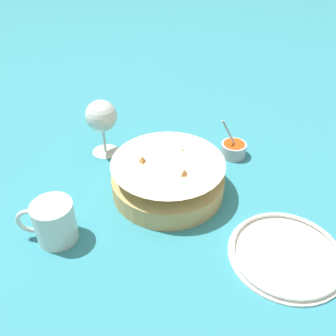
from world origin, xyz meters
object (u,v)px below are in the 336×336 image
beer_mug (54,223)px  side_plate (286,253)px  sauce_cup (234,149)px  food_basket (168,179)px  wine_glass (101,118)px

beer_mug → side_plate: bearing=174.1°
beer_mug → side_plate: beer_mug is taller
sauce_cup → side_plate: sauce_cup is taller
food_basket → wine_glass: 0.24m
food_basket → wine_glass: wine_glass is taller
wine_glass → side_plate: (-0.39, 0.34, -0.09)m
sauce_cup → wine_glass: (0.33, -0.01, 0.08)m
sauce_cup → beer_mug: sauce_cup is taller
food_basket → beer_mug: food_basket is taller
beer_mug → side_plate: size_ratio=0.53×
beer_mug → sauce_cup: bearing=-143.8°
beer_mug → side_plate: 0.44m
beer_mug → side_plate: (-0.44, 0.05, -0.03)m
side_plate → sauce_cup: bearing=-80.4°
wine_glass → side_plate: 0.53m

